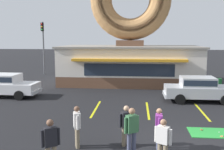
# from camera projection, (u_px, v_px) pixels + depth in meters

# --- Properties ---
(ground_plane) EXTENTS (160.00, 160.00, 0.00)m
(ground_plane) POSITION_uv_depth(u_px,v_px,m) (187.00, 147.00, 9.91)
(ground_plane) COLOR black
(donut_shop_building) EXTENTS (12.30, 6.75, 10.96)m
(donut_shop_building) POSITION_uv_depth(u_px,v_px,m) (130.00, 42.00, 23.36)
(donut_shop_building) COLOR brown
(donut_shop_building) RESTS_ON ground
(mini_donut_mid_right) EXTENTS (0.13, 0.13, 0.04)m
(mini_donut_mid_right) POSITION_uv_depth(u_px,v_px,m) (202.00, 130.00, 11.65)
(mini_donut_mid_right) COLOR brown
(mini_donut_mid_right) RESTS_ON putting_mat
(mini_donut_far_left) EXTENTS (0.13, 0.13, 0.04)m
(mini_donut_far_left) POSITION_uv_depth(u_px,v_px,m) (222.00, 136.00, 10.87)
(mini_donut_far_left) COLOR #D17F47
(mini_donut_far_left) RESTS_ON putting_mat
(golf_ball) EXTENTS (0.04, 0.04, 0.04)m
(golf_ball) POSITION_uv_depth(u_px,v_px,m) (219.00, 132.00, 11.32)
(golf_ball) COLOR white
(golf_ball) RESTS_ON putting_mat
(car_white) EXTENTS (4.60, 2.06, 1.60)m
(car_white) POSITION_uv_depth(u_px,v_px,m) (5.00, 84.00, 18.22)
(car_white) COLOR silver
(car_white) RESTS_ON ground
(car_silver) EXTENTS (4.56, 1.99, 1.60)m
(car_silver) POSITION_uv_depth(u_px,v_px,m) (199.00, 88.00, 16.86)
(car_silver) COLOR #B2B5BA
(car_silver) RESTS_ON ground
(pedestrian_blue_sweater_man) EXTENTS (0.53, 0.40, 1.55)m
(pedestrian_blue_sweater_man) POSITION_uv_depth(u_px,v_px,m) (163.00, 140.00, 8.38)
(pedestrian_blue_sweater_man) COLOR #7F7056
(pedestrian_blue_sweater_man) RESTS_ON ground
(pedestrian_hooded_kid) EXTENTS (0.35, 0.57, 1.60)m
(pedestrian_hooded_kid) POSITION_uv_depth(u_px,v_px,m) (77.00, 125.00, 9.79)
(pedestrian_hooded_kid) COLOR #7F7056
(pedestrian_hooded_kid) RESTS_ON ground
(pedestrian_leather_jacket_man) EXTENTS (0.25, 0.60, 1.57)m
(pedestrian_leather_jacket_man) POSITION_uv_depth(u_px,v_px,m) (159.00, 127.00, 9.60)
(pedestrian_leather_jacket_man) COLOR #474C66
(pedestrian_leather_jacket_man) RESTS_ON ground
(pedestrian_clipboard_woman) EXTENTS (0.51, 0.41, 1.71)m
(pedestrian_clipboard_woman) POSITION_uv_depth(u_px,v_px,m) (132.00, 129.00, 9.13)
(pedestrian_clipboard_woman) COLOR #474C66
(pedestrian_clipboard_woman) RESTS_ON ground
(pedestrian_beanie_man) EXTENTS (0.52, 0.40, 1.66)m
(pedestrian_beanie_man) POSITION_uv_depth(u_px,v_px,m) (51.00, 142.00, 8.05)
(pedestrian_beanie_man) COLOR #7F7056
(pedestrian_beanie_man) RESTS_ON ground
(pedestrian_crossing_woman) EXTENTS (0.53, 0.40, 1.57)m
(pedestrian_crossing_woman) POSITION_uv_depth(u_px,v_px,m) (126.00, 124.00, 9.94)
(pedestrian_crossing_woman) COLOR #7F7056
(pedestrian_crossing_woman) RESTS_ON ground
(trash_bin) EXTENTS (0.57, 0.57, 0.97)m
(trash_bin) POSITION_uv_depth(u_px,v_px,m) (218.00, 85.00, 20.26)
(trash_bin) COLOR #1E662D
(trash_bin) RESTS_ON ground
(traffic_light_pole) EXTENTS (0.28, 0.47, 5.80)m
(traffic_light_pole) POSITION_uv_depth(u_px,v_px,m) (43.00, 41.00, 28.86)
(traffic_light_pole) COLOR #595B60
(traffic_light_pole) RESTS_ON ground
(parking_stripe_far_left) EXTENTS (0.12, 3.60, 0.01)m
(parking_stripe_far_left) POSITION_uv_depth(u_px,v_px,m) (96.00, 109.00, 15.24)
(parking_stripe_far_left) COLOR yellow
(parking_stripe_far_left) RESTS_ON ground
(parking_stripe_left) EXTENTS (0.12, 3.60, 0.01)m
(parking_stripe_left) POSITION_uv_depth(u_px,v_px,m) (148.00, 110.00, 14.96)
(parking_stripe_left) COLOR yellow
(parking_stripe_left) RESTS_ON ground
(parking_stripe_mid_left) EXTENTS (0.12, 3.60, 0.01)m
(parking_stripe_mid_left) POSITION_uv_depth(u_px,v_px,m) (202.00, 111.00, 14.67)
(parking_stripe_mid_left) COLOR yellow
(parking_stripe_mid_left) RESTS_ON ground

